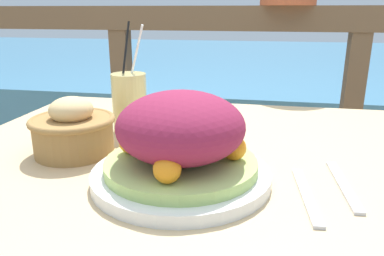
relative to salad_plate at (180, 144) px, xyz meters
The scene contains 8 objects.
patio_table 0.21m from the salad_plate, 89.07° to the left, with size 1.00×0.84×0.70m.
railing_fence 0.92m from the salad_plate, 89.87° to the left, with size 2.80×0.08×0.99m.
sea_backdrop 3.45m from the salad_plate, 89.97° to the left, with size 12.00×4.00×0.51m.
salad_plate is the anchor object (origin of this frame).
drink_glass 0.29m from the salad_plate, 125.70° to the left, with size 0.08×0.08×0.24m.
bread_basket 0.25m from the salad_plate, 159.98° to the left, with size 0.16×0.16×0.11m.
fork 0.21m from the salad_plate, ahead, with size 0.03×0.18×0.00m.
knife 0.27m from the salad_plate, ahead, with size 0.03×0.18×0.00m.
Camera 1 is at (0.12, -0.67, 0.97)m, focal length 35.00 mm.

